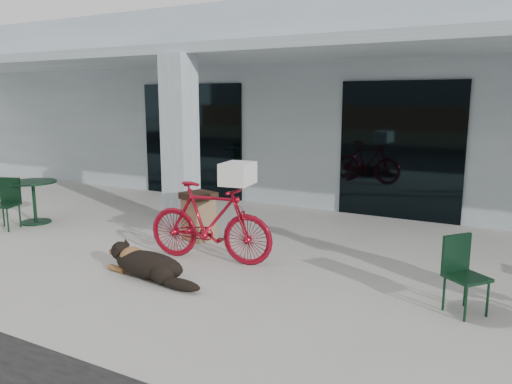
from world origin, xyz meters
The scene contains 14 objects.
ground centered at (0.00, 0.00, 0.00)m, with size 80.00×80.00×0.00m, color #B5B3AB.
building centered at (0.00, 8.50, 2.25)m, with size 22.00×7.00×4.50m, color silver.
storefront_glass_left centered at (-3.20, 4.98, 1.35)m, with size 2.80×0.06×2.70m, color black.
storefront_glass_right centered at (1.80, 4.98, 1.35)m, with size 2.40×0.06×2.70m, color black.
column centered at (-1.50, 2.30, 1.56)m, with size 0.50×0.50×3.12m, color silver.
overhang centered at (0.00, 3.60, 3.21)m, with size 22.00×2.80×0.18m, color silver.
bicycle centered at (0.02, 0.96, 0.58)m, with size 0.55×1.95×1.17m, color maroon.
laundry_basket centered at (0.47, 1.02, 1.32)m, with size 0.52×0.39×0.31m, color white.
dog centered at (-0.28, -0.05, 0.21)m, with size 1.26×0.42×0.42m, color black, non-canonical shape.
cup_near_dog centered at (-0.59, 1.00, 0.05)m, with size 0.08×0.08×0.10m, color white.
cafe_table_near centered at (-4.21, 1.24, 0.41)m, with size 0.87×0.87×0.81m, color #11301C, non-canonical shape.
cafe_chair_near centered at (-4.26, 0.66, 0.47)m, with size 0.42×0.46×0.93m, color #11301C, non-canonical shape.
cafe_chair_far_a centered at (3.53, 0.79, 0.43)m, with size 0.39×0.43×0.87m, color #11301C, non-canonical shape.
trash_receptacle centered at (-0.77, 1.80, 0.41)m, with size 0.48×0.48×0.82m, color olive, non-canonical shape.
Camera 1 is at (4.01, -4.90, 2.35)m, focal length 35.00 mm.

